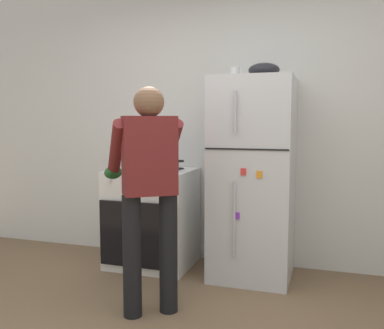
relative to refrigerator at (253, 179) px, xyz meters
name	(u,v)px	position (x,y,z in m)	size (l,w,h in m)	color
kitchen_wall_back	(223,123)	(-0.36, 0.38, 0.48)	(6.00, 0.10, 2.70)	silver
refrigerator	(253,179)	(0.00, 0.00, 0.00)	(0.68, 0.72, 1.73)	silver
stove_range	(152,218)	(-0.95, -0.01, -0.41)	(0.76, 0.67, 0.92)	white
person_cook	(149,180)	(-0.57, -0.94, 0.09)	(0.68, 0.73, 1.60)	black
red_pot	(166,165)	(-0.79, -0.05, 0.10)	(0.34, 0.24, 0.11)	#19479E
coffee_mug	(235,73)	(-0.18, 0.05, 0.92)	(0.11, 0.08, 0.10)	silver
pepper_mill	(132,157)	(-1.25, 0.20, 0.14)	(0.05, 0.05, 0.18)	brown
mixing_bowl	(264,70)	(0.08, 0.00, 0.93)	(0.26, 0.26, 0.12)	black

